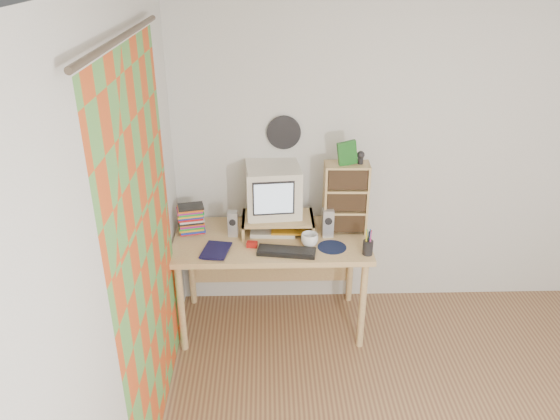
{
  "coord_description": "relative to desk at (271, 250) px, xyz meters",
  "views": [
    {
      "loc": [
        -1.06,
        -2.08,
        2.64
      ],
      "look_at": [
        -0.97,
        1.33,
        1.0
      ],
      "focal_mm": 35.0,
      "sensor_mm": 36.0,
      "label": 1
    }
  ],
  "objects": [
    {
      "name": "papers",
      "position": [
        0.06,
        0.04,
        0.16
      ],
      "size": [
        0.33,
        0.25,
        0.04
      ],
      "primitive_type": null,
      "rotation": [
        0.0,
        0.0,
        -0.05
      ],
      "color": "beige",
      "rests_on": "desk"
    },
    {
      "name": "pen_cup",
      "position": [
        0.66,
        -0.31,
        0.21
      ],
      "size": [
        0.09,
        0.09,
        0.14
      ],
      "primitive_type": null,
      "rotation": [
        0.0,
        0.0,
        -0.25
      ],
      "color": "black",
      "rests_on": "desk"
    },
    {
      "name": "cd_rack",
      "position": [
        0.54,
        0.04,
        0.4
      ],
      "size": [
        0.32,
        0.18,
        0.53
      ],
      "primitive_type": "cube",
      "rotation": [
        0.0,
        0.0,
        -0.03
      ],
      "color": "tan",
      "rests_on": "desk"
    },
    {
      "name": "speaker_left",
      "position": [
        -0.28,
        -0.01,
        0.23
      ],
      "size": [
        0.07,
        0.07,
        0.19
      ],
      "primitive_type": "cube",
      "rotation": [
        0.0,
        0.0,
        -0.02
      ],
      "color": "#ACADB1",
      "rests_on": "desk"
    },
    {
      "name": "wall_disc",
      "position": [
        0.1,
        0.29,
        0.81
      ],
      "size": [
        0.25,
        0.02,
        0.25
      ],
      "primitive_type": "cylinder",
      "rotation": [
        1.57,
        0.0,
        0.0
      ],
      "color": "black",
      "rests_on": "back_wall"
    },
    {
      "name": "diary",
      "position": [
        -0.47,
        -0.23,
        0.16
      ],
      "size": [
        0.24,
        0.2,
        0.04
      ],
      "primitive_type": "imported",
      "rotation": [
        0.0,
        0.0,
        -0.19
      ],
      "color": "#110F37",
      "rests_on": "desk"
    },
    {
      "name": "desk",
      "position": [
        0.0,
        0.0,
        0.0
      ],
      "size": [
        1.4,
        0.7,
        0.75
      ],
      "color": "#D9C075",
      "rests_on": "floor"
    },
    {
      "name": "mousepad",
      "position": [
        0.42,
        -0.21,
        0.14
      ],
      "size": [
        0.24,
        0.24,
        0.0
      ],
      "primitive_type": "cylinder",
      "rotation": [
        0.0,
        0.0,
        -0.24
      ],
      "color": "#0F1833",
      "rests_on": "desk"
    },
    {
      "name": "webcam",
      "position": [
        0.63,
        0.04,
        0.71
      ],
      "size": [
        0.06,
        0.06,
        0.09
      ],
      "primitive_type": null,
      "rotation": [
        0.0,
        0.0,
        0.1
      ],
      "color": "black",
      "rests_on": "cd_rack"
    },
    {
      "name": "speaker_right",
      "position": [
        0.41,
        -0.03,
        0.24
      ],
      "size": [
        0.08,
        0.08,
        0.21
      ],
      "primitive_type": "cube",
      "rotation": [
        0.0,
        0.0,
        0.05
      ],
      "color": "#ACADB1",
      "rests_on": "desk"
    },
    {
      "name": "left_wall",
      "position": [
        -0.72,
        -1.44,
        0.63
      ],
      "size": [
        0.0,
        3.5,
        3.5
      ],
      "primitive_type": "plane",
      "rotation": [
        1.57,
        0.0,
        1.57
      ],
      "color": "silver",
      "rests_on": "floor"
    },
    {
      "name": "curtain",
      "position": [
        -0.68,
        -0.96,
        0.53
      ],
      "size": [
        0.0,
        2.2,
        2.2
      ],
      "primitive_type": "plane",
      "rotation": [
        1.57,
        0.0,
        1.57
      ],
      "color": "#CA4C1C",
      "rests_on": "left_wall"
    },
    {
      "name": "keyboard",
      "position": [
        0.1,
        -0.28,
        0.15
      ],
      "size": [
        0.41,
        0.2,
        0.03
      ],
      "primitive_type": "cube",
      "rotation": [
        0.0,
        0.0,
        -0.16
      ],
      "color": "black",
      "rests_on": "desk"
    },
    {
      "name": "back_wall",
      "position": [
        1.03,
        0.31,
        0.63
      ],
      "size": [
        3.5,
        0.0,
        3.5
      ],
      "primitive_type": "plane",
      "rotation": [
        1.57,
        0.0,
        0.0
      ],
      "color": "silver",
      "rests_on": "floor"
    },
    {
      "name": "monitor_riser",
      "position": [
        0.05,
        0.04,
        0.23
      ],
      "size": [
        0.52,
        0.3,
        0.12
      ],
      "color": "tan",
      "rests_on": "desk"
    },
    {
      "name": "crt_monitor",
      "position": [
        0.02,
        0.09,
        0.43
      ],
      "size": [
        0.41,
        0.41,
        0.36
      ],
      "primitive_type": "cube",
      "rotation": [
        0.0,
        0.0,
        0.09
      ],
      "color": "beige",
      "rests_on": "monitor_riser"
    },
    {
      "name": "game_box",
      "position": [
        0.53,
        0.02,
        0.75
      ],
      "size": [
        0.14,
        0.06,
        0.17
      ],
      "primitive_type": "cube",
      "rotation": [
        0.0,
        0.0,
        0.23
      ],
      "color": "#1A5B1C",
      "rests_on": "cd_rack"
    },
    {
      "name": "red_box",
      "position": [
        -0.14,
        -0.19,
        0.15
      ],
      "size": [
        0.08,
        0.06,
        0.04
      ],
      "primitive_type": "cube",
      "rotation": [
        0.0,
        0.0,
        -0.16
      ],
      "color": "#AB1612",
      "rests_on": "desk"
    },
    {
      "name": "mug",
      "position": [
        0.27,
        -0.18,
        0.18
      ],
      "size": [
        0.15,
        0.15,
        0.1
      ],
      "primitive_type": "imported",
      "rotation": [
        0.0,
        0.0,
        0.34
      ],
      "color": "white",
      "rests_on": "desk"
    },
    {
      "name": "dvd_stack",
      "position": [
        -0.58,
        0.05,
        0.26
      ],
      "size": [
        0.2,
        0.16,
        0.26
      ],
      "primitive_type": null,
      "rotation": [
        0.0,
        0.0,
        0.22
      ],
      "color": "brown",
      "rests_on": "desk"
    }
  ]
}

